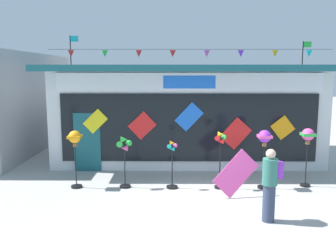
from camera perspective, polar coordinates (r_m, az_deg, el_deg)
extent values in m
plane|color=#ADAAA5|center=(9.65, 7.61, -11.99)|extent=(80.00, 80.00, 0.00)
cube|color=silver|center=(14.49, 2.85, 1.90)|extent=(9.57, 4.64, 3.39)
cube|color=#195660|center=(13.85, 3.00, 9.02)|extent=(9.97, 5.72, 0.20)
cube|color=silver|center=(12.04, 3.38, 6.94)|extent=(8.81, 0.08, 0.60)
cube|color=blue|center=(12.01, 3.39, 6.93)|extent=(1.72, 0.04, 0.42)
cube|color=black|center=(12.19, 3.31, -0.28)|extent=(8.62, 0.06, 2.30)
cube|color=#195660|center=(12.57, -12.61, -2.52)|extent=(0.90, 0.07, 2.00)
cube|color=yellow|center=(12.34, -11.39, 0.74)|extent=(0.86, 0.03, 0.85)
cube|color=red|center=(12.14, -4.09, 0.08)|extent=(0.97, 0.03, 0.97)
cube|color=blue|center=(12.07, 3.34, 1.46)|extent=(0.98, 0.03, 0.99)
cube|color=red|center=(12.34, 10.62, -1.17)|extent=(1.09, 0.03, 1.11)
cube|color=orange|center=(12.68, 17.65, -0.25)|extent=(0.84, 0.03, 0.84)
cylinder|color=black|center=(11.94, 3.45, 11.99)|extent=(9.19, 0.01, 0.01)
cone|color=red|center=(12.34, -15.07, 10.96)|extent=(0.20, 0.20, 0.22)
cone|color=green|center=(12.10, -9.94, 11.17)|extent=(0.20, 0.20, 0.22)
cone|color=red|center=(11.96, -4.64, 11.30)|extent=(0.20, 0.20, 0.22)
cone|color=red|center=(11.91, 0.75, 11.34)|extent=(0.20, 0.20, 0.22)
cone|color=#EA4CA3|center=(11.97, 6.13, 11.28)|extent=(0.20, 0.20, 0.22)
cone|color=purple|center=(12.13, 11.41, 11.13)|extent=(0.20, 0.20, 0.22)
cone|color=orange|center=(12.38, 16.51, 10.89)|extent=(0.20, 0.20, 0.22)
cone|color=#19B7BC|center=(12.73, 21.36, 10.59)|extent=(0.20, 0.20, 0.22)
cylinder|color=black|center=(14.92, -15.12, 11.36)|extent=(0.04, 0.04, 1.18)
cube|color=#19B7BC|center=(14.91, -14.59, 13.19)|extent=(0.32, 0.02, 0.22)
cylinder|color=black|center=(15.29, 20.48, 10.63)|extent=(0.04, 0.04, 0.96)
cube|color=green|center=(15.36, 21.12, 11.92)|extent=(0.32, 0.02, 0.22)
cylinder|color=black|center=(11.11, -14.22, -9.22)|extent=(0.32, 0.32, 0.06)
cylinder|color=black|center=(10.94, -14.34, -6.04)|extent=(0.03, 0.03, 1.33)
sphere|color=orange|center=(10.76, -14.51, -1.66)|extent=(0.36, 0.36, 0.36)
cube|color=orange|center=(10.76, -14.51, -1.66)|extent=(0.37, 0.37, 0.08)
cube|color=brown|center=(10.80, -14.46, -2.92)|extent=(0.10, 0.10, 0.10)
cylinder|color=black|center=(10.87, -6.77, -9.41)|extent=(0.32, 0.32, 0.06)
cylinder|color=black|center=(10.69, -6.83, -6.22)|extent=(0.03, 0.03, 1.31)
cylinder|color=black|center=(10.51, -6.92, -2.80)|extent=(0.06, 0.04, 0.06)
cone|color=green|center=(10.49, -6.24, -2.81)|extent=(0.18, 0.19, 0.18)
cone|color=green|center=(10.48, -6.93, -2.13)|extent=(0.19, 0.18, 0.18)
cone|color=green|center=(10.52, -7.59, -2.80)|extent=(0.18, 0.19, 0.18)
cone|color=#EA4CA3|center=(10.53, -6.91, -3.47)|extent=(0.19, 0.18, 0.18)
cylinder|color=black|center=(10.73, 0.65, -9.59)|extent=(0.33, 0.33, 0.06)
cylinder|color=black|center=(10.56, 0.66, -6.49)|extent=(0.03, 0.03, 1.26)
cylinder|color=black|center=(10.37, 0.66, -3.17)|extent=(0.06, 0.04, 0.06)
cone|color=#EA4CA3|center=(10.37, 1.15, -3.17)|extent=(0.13, 0.14, 0.13)
cone|color=orange|center=(10.36, 0.66, -2.69)|extent=(0.14, 0.13, 0.13)
cone|color=#19B7BC|center=(10.37, 0.17, -3.17)|extent=(0.13, 0.14, 0.13)
cone|color=#19B7BC|center=(10.39, 0.66, -3.65)|extent=(0.14, 0.13, 0.13)
cylinder|color=black|center=(10.83, 8.11, -9.52)|extent=(0.30, 0.30, 0.06)
cylinder|color=black|center=(10.62, 8.20, -5.81)|extent=(0.03, 0.03, 1.50)
cylinder|color=black|center=(10.42, 8.31, -1.86)|extent=(0.06, 0.04, 0.06)
cone|color=green|center=(10.44, 8.89, -1.85)|extent=(0.15, 0.16, 0.15)
cone|color=yellow|center=(10.41, 8.33, -1.29)|extent=(0.16, 0.15, 0.15)
cone|color=red|center=(10.41, 7.74, -1.86)|extent=(0.15, 0.16, 0.15)
cone|color=red|center=(10.44, 8.30, -2.42)|extent=(0.16, 0.15, 0.15)
cylinder|color=black|center=(11.08, 14.70, -9.30)|extent=(0.30, 0.30, 0.06)
cylinder|color=black|center=(10.90, 14.83, -6.05)|extent=(0.03, 0.03, 1.36)
sphere|color=purple|center=(10.72, 15.00, -1.58)|extent=(0.37, 0.37, 0.37)
cube|color=#EA4CA3|center=(10.72, 15.00, -1.58)|extent=(0.37, 0.37, 0.08)
cube|color=brown|center=(10.76, 14.95, -2.86)|extent=(0.10, 0.10, 0.10)
cylinder|color=black|center=(11.63, 20.80, -8.72)|extent=(0.29, 0.29, 0.06)
cylinder|color=black|center=(11.46, 20.98, -5.56)|extent=(0.03, 0.03, 1.38)
sphere|color=#EA4CA3|center=(11.28, 21.22, -1.26)|extent=(0.36, 0.36, 0.36)
cube|color=green|center=(11.28, 21.22, -1.26)|extent=(0.37, 0.37, 0.08)
cube|color=brown|center=(11.33, 21.15, -2.46)|extent=(0.10, 0.10, 0.10)
cylinder|color=#333D56|center=(8.67, 15.60, -11.63)|extent=(0.28, 0.28, 0.86)
cylinder|color=#337066|center=(8.45, 15.80, -6.97)|extent=(0.34, 0.34, 0.60)
sphere|color=beige|center=(8.35, 15.91, -4.26)|extent=(0.22, 0.22, 0.22)
cube|color=purple|center=(8.57, 16.78, -6.57)|extent=(0.26, 0.30, 0.38)
cube|color=#EA4CA3|center=(10.03, 10.65, -7.35)|extent=(1.30, 0.37, 1.30)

